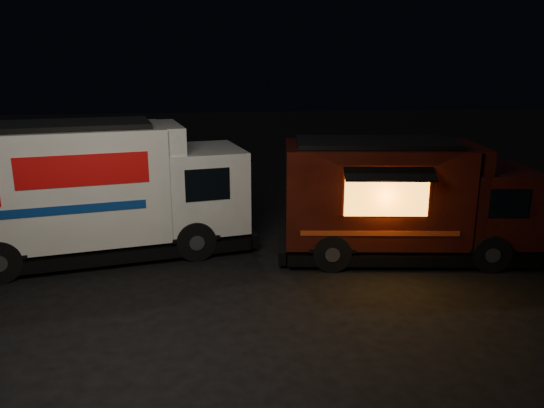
% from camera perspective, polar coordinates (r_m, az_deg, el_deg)
% --- Properties ---
extents(ground, '(80.00, 80.00, 0.00)m').
position_cam_1_polar(ground, '(11.84, -8.69, -8.30)').
color(ground, black).
rests_on(ground, ground).
extents(white_truck, '(7.64, 3.84, 3.31)m').
position_cam_1_polar(white_truck, '(13.52, -17.91, 1.47)').
color(white_truck, silver).
rests_on(white_truck, ground).
extents(red_truck, '(6.44, 3.09, 2.88)m').
position_cam_1_polar(red_truck, '(13.21, 14.24, 0.48)').
color(red_truck, '#39110A').
rests_on(red_truck, ground).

